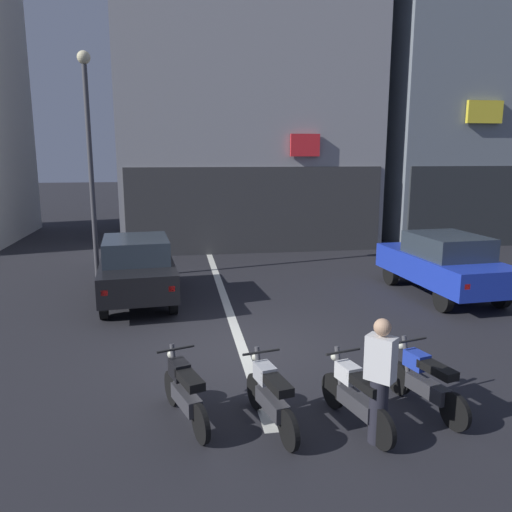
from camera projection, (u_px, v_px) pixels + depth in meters
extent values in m
plane|color=#232328|center=(242.00, 349.00, 9.65)|extent=(120.00, 120.00, 0.00)
cube|color=silver|center=(217.00, 276.00, 15.46)|extent=(0.20, 18.00, 0.01)
cube|color=#9E9EA3|center=(240.00, 48.00, 21.88)|extent=(9.92, 9.25, 16.38)
cube|color=#373739|center=(257.00, 211.00, 18.67)|extent=(9.53, 0.10, 3.20)
cube|color=red|center=(305.00, 145.00, 18.41)|extent=(1.08, 0.16, 0.81)
cube|color=gray|center=(459.00, 98.00, 23.89)|extent=(9.41, 9.32, 12.51)
cube|color=yellow|center=(485.00, 112.00, 19.21)|extent=(1.44, 0.16, 0.85)
cylinder|color=black|center=(108.00, 278.00, 13.83)|extent=(0.23, 0.65, 0.64)
cylinder|color=black|center=(165.00, 275.00, 14.20)|extent=(0.23, 0.65, 0.64)
cylinder|color=black|center=(104.00, 305.00, 11.36)|extent=(0.23, 0.65, 0.64)
cylinder|color=black|center=(173.00, 300.00, 11.73)|extent=(0.23, 0.65, 0.64)
cube|color=black|center=(137.00, 272.00, 12.70)|extent=(2.10, 4.24, 0.66)
cube|color=#2D3842|center=(136.00, 249.00, 12.43)|extent=(1.71, 2.09, 0.56)
cube|color=red|center=(104.00, 293.00, 10.60)|extent=(0.14, 0.07, 0.12)
cube|color=red|center=(172.00, 289.00, 10.93)|extent=(0.14, 0.07, 0.12)
cylinder|color=black|center=(391.00, 274.00, 14.35)|extent=(0.22, 0.65, 0.64)
cylinder|color=black|center=(439.00, 271.00, 14.69)|extent=(0.22, 0.65, 0.64)
cylinder|color=black|center=(443.00, 299.00, 11.87)|extent=(0.22, 0.65, 0.64)
cylinder|color=black|center=(501.00, 295.00, 12.20)|extent=(0.22, 0.65, 0.64)
cube|color=#1E38BF|center=(442.00, 267.00, 13.19)|extent=(2.02, 4.20, 0.66)
cube|color=#2D3842|center=(447.00, 246.00, 12.93)|extent=(1.67, 2.06, 0.56)
cube|color=red|center=(467.00, 287.00, 11.10)|extent=(0.14, 0.07, 0.12)
cylinder|color=#47474C|center=(91.00, 177.00, 14.28)|extent=(0.14, 0.14, 6.05)
sphere|color=beige|center=(84.00, 57.00, 13.64)|extent=(0.36, 0.36, 0.36)
cylinder|color=black|center=(172.00, 388.00, 7.48)|extent=(0.23, 0.52, 0.52)
cylinder|color=black|center=(201.00, 424.00, 6.48)|extent=(0.23, 0.52, 0.52)
cube|color=#38383D|center=(186.00, 399.00, 6.91)|extent=(0.42, 0.76, 0.22)
cube|color=black|center=(190.00, 380.00, 6.71)|extent=(0.40, 0.64, 0.12)
cube|color=black|center=(179.00, 369.00, 7.07)|extent=(0.32, 0.41, 0.24)
cylinder|color=#4C4C51|center=(175.00, 368.00, 7.27)|extent=(0.14, 0.25, 0.70)
cylinder|color=black|center=(176.00, 349.00, 7.14)|extent=(0.53, 0.21, 0.04)
sphere|color=silver|center=(171.00, 354.00, 7.35)|extent=(0.12, 0.12, 0.12)
cylinder|color=black|center=(255.00, 391.00, 7.38)|extent=(0.18, 0.52, 0.52)
cylinder|color=black|center=(289.00, 430.00, 6.33)|extent=(0.18, 0.52, 0.52)
cube|color=#38383D|center=(272.00, 403.00, 6.79)|extent=(0.36, 0.76, 0.22)
cube|color=black|center=(277.00, 384.00, 6.58)|extent=(0.35, 0.63, 0.12)
cube|color=#B2B5BA|center=(265.00, 373.00, 6.96)|extent=(0.29, 0.40, 0.24)
cylinder|color=#4C4C51|center=(259.00, 371.00, 7.17)|extent=(0.12, 0.25, 0.70)
cylinder|color=black|center=(261.00, 352.00, 7.03)|extent=(0.54, 0.15, 0.04)
sphere|color=silver|center=(256.00, 357.00, 7.25)|extent=(0.12, 0.12, 0.12)
cylinder|color=black|center=(333.00, 391.00, 7.39)|extent=(0.20, 0.52, 0.52)
cylinder|color=black|center=(381.00, 429.00, 6.36)|extent=(0.20, 0.52, 0.52)
cube|color=#38383D|center=(358.00, 403.00, 6.81)|extent=(0.38, 0.76, 0.22)
cube|color=black|center=(366.00, 383.00, 6.60)|extent=(0.36, 0.64, 0.12)
cube|color=silver|center=(348.00, 372.00, 6.97)|extent=(0.30, 0.40, 0.24)
cylinder|color=#4C4C51|center=(339.00, 371.00, 7.18)|extent=(0.13, 0.25, 0.70)
cylinder|color=black|center=(343.00, 352.00, 7.05)|extent=(0.54, 0.17, 0.04)
sphere|color=silver|center=(335.00, 357.00, 7.26)|extent=(0.12, 0.12, 0.12)
cylinder|color=black|center=(398.00, 378.00, 7.81)|extent=(0.20, 0.52, 0.52)
cylinder|color=black|center=(455.00, 412.00, 6.79)|extent=(0.20, 0.52, 0.52)
cube|color=#38383D|center=(428.00, 388.00, 7.23)|extent=(0.38, 0.76, 0.22)
cube|color=black|center=(437.00, 369.00, 7.02)|extent=(0.37, 0.64, 0.12)
cube|color=#233DB7|center=(417.00, 360.00, 7.40)|extent=(0.31, 0.40, 0.24)
cylinder|color=#4C4C51|center=(406.00, 359.00, 7.61)|extent=(0.13, 0.25, 0.70)
cylinder|color=black|center=(411.00, 340.00, 7.47)|extent=(0.54, 0.18, 0.04)
sphere|color=silver|center=(401.00, 346.00, 7.69)|extent=(0.12, 0.12, 0.12)
cylinder|color=#23232D|center=(378.00, 411.00, 6.47)|extent=(0.24, 0.24, 0.86)
cube|color=silver|center=(381.00, 358.00, 6.33)|extent=(0.41, 0.41, 0.58)
sphere|color=tan|center=(382.00, 327.00, 6.25)|extent=(0.22, 0.22, 0.22)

